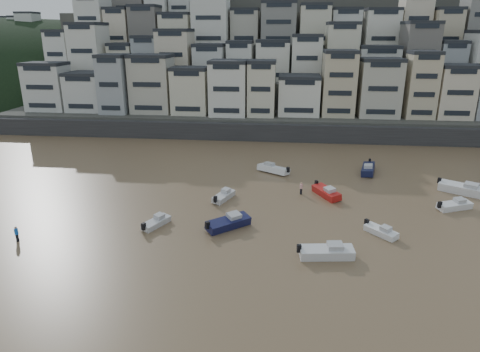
# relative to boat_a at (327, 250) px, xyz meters

# --- Properties ---
(harbor_wall) EXTENTS (140.00, 3.00, 3.50)m
(harbor_wall) POSITION_rel_boat_a_xyz_m (-3.28, 47.52, 0.95)
(harbor_wall) COLOR #38383A
(harbor_wall) RESTS_ON ground
(hillside) EXTENTS (141.04, 66.00, 50.00)m
(hillside) POSITION_rel_boat_a_xyz_m (1.46, 87.36, 12.21)
(hillside) COLOR #4C4C47
(hillside) RESTS_ON ground
(headland) EXTENTS (216.00, 135.00, 53.33)m
(headland) POSITION_rel_boat_a_xyz_m (-108.28, 117.52, -0.79)
(headland) COLOR black
(headland) RESTS_ON ground
(boat_a) EXTENTS (6.09, 2.67, 1.61)m
(boat_a) POSITION_rel_boat_a_xyz_m (0.00, 0.00, 0.00)
(boat_a) COLOR silver
(boat_a) RESTS_ON ground
(boat_b) EXTENTS (3.84, 4.08, 1.15)m
(boat_b) POSITION_rel_boat_a_xyz_m (6.41, 5.68, -0.23)
(boat_b) COLOR white
(boat_b) RESTS_ON ground
(boat_c) EXTENTS (5.65, 5.29, 1.59)m
(boat_c) POSITION_rel_boat_a_xyz_m (-10.64, 5.66, -0.01)
(boat_c) COLOR #151741
(boat_c) RESTS_ON ground
(boat_d) EXTENTS (5.20, 3.42, 1.35)m
(boat_d) POSITION_rel_boat_a_xyz_m (17.16, 14.11, -0.13)
(boat_d) COLOR white
(boat_d) RESTS_ON ground
(boat_e) EXTENTS (4.19, 5.76, 1.51)m
(boat_e) POSITION_rel_boat_a_xyz_m (1.34, 16.89, -0.05)
(boat_e) COLOR #B41916
(boat_e) RESTS_ON ground
(boat_f) EXTENTS (3.09, 4.89, 1.27)m
(boat_f) POSITION_rel_boat_a_xyz_m (-12.43, 14.22, -0.17)
(boat_f) COLOR silver
(boat_f) RESTS_ON ground
(boat_g) EXTENTS (6.93, 5.56, 1.86)m
(boat_g) POSITION_rel_boat_a_xyz_m (20.33, 20.00, 0.13)
(boat_g) COLOR silver
(boat_g) RESTS_ON ground
(boat_h) EXTENTS (5.88, 4.62, 1.57)m
(boat_h) POSITION_rel_boat_a_xyz_m (-6.21, 26.38, -0.02)
(boat_h) COLOR white
(boat_h) RESTS_ON ground
(boat_i) EXTENTS (3.39, 6.43, 1.67)m
(boat_i) POSITION_rel_boat_a_xyz_m (8.82, 27.94, 0.03)
(boat_i) COLOR #12173A
(boat_i) RESTS_ON ground
(boat_j) EXTENTS (3.09, 4.48, 1.17)m
(boat_j) POSITION_rel_boat_a_xyz_m (-19.03, 5.24, -0.22)
(boat_j) COLOR silver
(boat_j) RESTS_ON ground
(person_blue) EXTENTS (0.44, 0.44, 1.74)m
(person_blue) POSITION_rel_boat_a_xyz_m (-32.78, -0.03, 0.07)
(person_blue) COLOR blue
(person_blue) RESTS_ON ground
(person_pink) EXTENTS (0.44, 0.44, 1.74)m
(person_pink) POSITION_rel_boat_a_xyz_m (-2.05, 17.35, 0.07)
(person_pink) COLOR #E6A4A2
(person_pink) RESTS_ON ground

